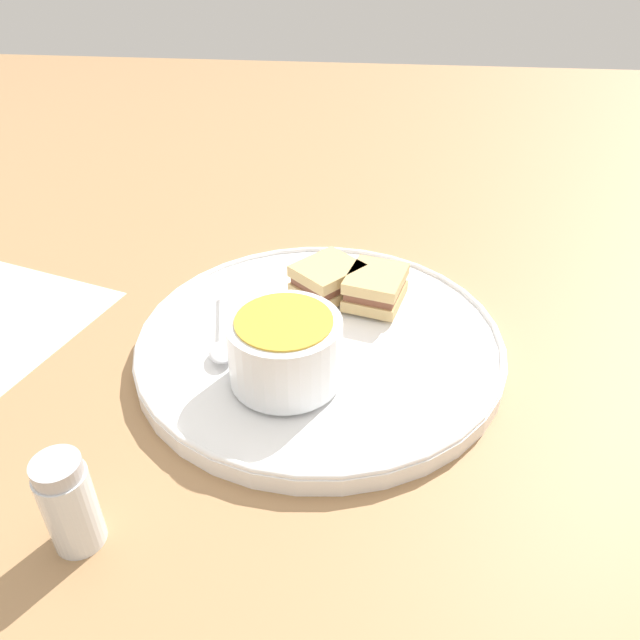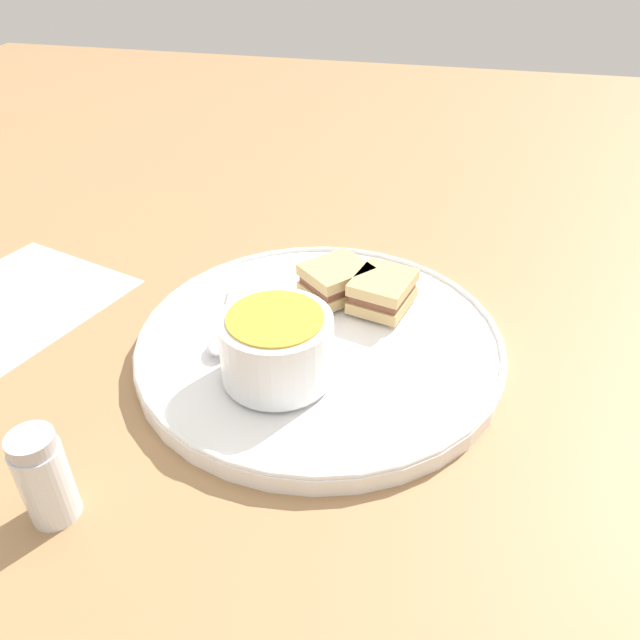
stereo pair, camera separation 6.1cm
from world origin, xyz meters
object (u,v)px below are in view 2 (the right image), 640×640
at_px(salt_shaker, 44,478).
at_px(spoon, 221,338).
at_px(soup_bowl, 276,346).
at_px(sandwich_half_far, 334,280).
at_px(sandwich_half_near, 383,291).

bearing_deg(salt_shaker, spoon, 73.80).
bearing_deg(soup_bowl, sandwich_half_far, 81.15).
distance_m(sandwich_half_near, sandwich_half_far, 0.05).
bearing_deg(sandwich_half_near, salt_shaker, -123.89).
xyz_separation_m(soup_bowl, sandwich_half_far, (0.02, 0.14, -0.01)).
bearing_deg(spoon, soup_bowl, 49.95).
bearing_deg(sandwich_half_near, soup_bowl, -119.82).
bearing_deg(soup_bowl, salt_shaker, -126.85).
height_order(soup_bowl, spoon, soup_bowl).
relative_size(sandwich_half_far, salt_shaker, 1.06).
bearing_deg(sandwich_half_near, spoon, -145.51).
xyz_separation_m(sandwich_half_near, salt_shaker, (-0.20, -0.30, 0.00)).
bearing_deg(spoon, salt_shaker, -29.03).
bearing_deg(sandwich_half_far, soup_bowl, -98.85).
distance_m(soup_bowl, salt_shaker, 0.21).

